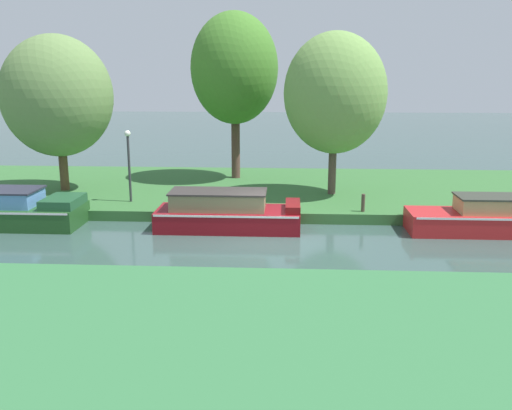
# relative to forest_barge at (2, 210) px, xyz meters

# --- Properties ---
(ground_plane) EXTENTS (120.00, 120.00, 0.00)m
(ground_plane) POSITION_rel_forest_barge_xyz_m (9.92, -1.20, -0.60)
(ground_plane) COLOR #35504A
(riverbank_far) EXTENTS (72.00, 10.00, 0.40)m
(riverbank_far) POSITION_rel_forest_barge_xyz_m (9.92, 5.80, -0.40)
(riverbank_far) COLOR #346732
(riverbank_far) RESTS_ON ground_plane
(riverbank_near) EXTENTS (72.00, 10.00, 0.40)m
(riverbank_near) POSITION_rel_forest_barge_xyz_m (9.92, -10.20, -0.40)
(riverbank_near) COLOR #316D3D
(riverbank_near) RESTS_ON ground_plane
(forest_barge) EXTENTS (5.80, 2.10, 1.37)m
(forest_barge) POSITION_rel_forest_barge_xyz_m (0.00, 0.00, 0.00)
(forest_barge) COLOR #1F4A1F
(forest_barge) RESTS_ON ground_plane
(maroon_cruiser) EXTENTS (5.12, 1.90, 1.40)m
(maroon_cruiser) POSITION_rel_forest_barge_xyz_m (8.28, 0.00, -0.00)
(maroon_cruiser) COLOR maroon
(maroon_cruiser) RESTS_ON ground_plane
(willow_tree_left) EXTENTS (4.75, 4.18, 6.67)m
(willow_tree_left) POSITION_rel_forest_barge_xyz_m (0.58, 4.44, 3.88)
(willow_tree_left) COLOR brown
(willow_tree_left) RESTS_ON riverbank_far
(willow_tree_centre) EXTENTS (4.10, 4.34, 7.85)m
(willow_tree_centre) POSITION_rel_forest_barge_xyz_m (7.89, 7.61, 5.03)
(willow_tree_centre) COLOR brown
(willow_tree_centre) RESTS_ON riverbank_far
(willow_tree_right) EXTENTS (4.20, 3.95, 6.72)m
(willow_tree_right) POSITION_rel_forest_barge_xyz_m (12.33, 4.12, 4.04)
(willow_tree_right) COLOR brown
(willow_tree_right) RESTS_ON riverbank_far
(lamp_post) EXTENTS (0.24, 0.24, 2.87)m
(lamp_post) POSITION_rel_forest_barge_xyz_m (4.12, 2.44, 1.61)
(lamp_post) COLOR #333338
(lamp_post) RESTS_ON riverbank_far
(mooring_post_near) EXTENTS (0.14, 0.14, 0.67)m
(mooring_post_near) POSITION_rel_forest_barge_xyz_m (13.28, 1.28, 0.13)
(mooring_post_near) COLOR #463A2E
(mooring_post_near) RESTS_ON riverbank_far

